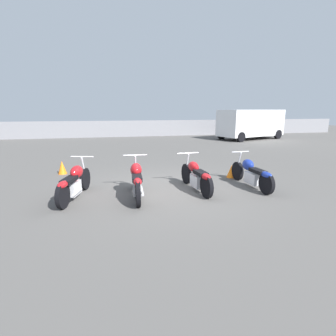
% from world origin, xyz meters
% --- Properties ---
extents(ground_plane, '(60.00, 60.00, 0.00)m').
position_xyz_m(ground_plane, '(0.00, 0.00, 0.00)').
color(ground_plane, '#514F4C').
extents(fence_back, '(40.00, 0.04, 1.34)m').
position_xyz_m(fence_back, '(0.00, 15.15, 0.67)').
color(fence_back, gray).
rests_on(fence_back, ground_plane).
extents(motorcycle_slot_0, '(0.81, 2.06, 0.99)m').
position_xyz_m(motorcycle_slot_0, '(-2.49, -0.26, 0.43)').
color(motorcycle_slot_0, black).
rests_on(motorcycle_slot_0, ground_plane).
extents(motorcycle_slot_1, '(0.65, 2.05, 1.03)m').
position_xyz_m(motorcycle_slot_1, '(-0.92, -0.54, 0.46)').
color(motorcycle_slot_1, black).
rests_on(motorcycle_slot_1, ground_plane).
extents(motorcycle_slot_2, '(0.68, 2.04, 0.98)m').
position_xyz_m(motorcycle_slot_2, '(0.77, -0.32, 0.42)').
color(motorcycle_slot_2, black).
rests_on(motorcycle_slot_2, ground_plane).
extents(motorcycle_slot_3, '(0.58, 2.12, 0.96)m').
position_xyz_m(motorcycle_slot_3, '(2.48, -0.35, 0.41)').
color(motorcycle_slot_3, black).
rests_on(motorcycle_slot_3, ground_plane).
extents(parked_van, '(5.60, 3.58, 2.22)m').
position_xyz_m(parked_van, '(9.12, 11.28, 1.23)').
color(parked_van, white).
rests_on(parked_van, ground_plane).
extents(traffic_cone_near, '(0.30, 0.30, 0.47)m').
position_xyz_m(traffic_cone_near, '(-3.23, 2.60, 0.23)').
color(traffic_cone_near, orange).
rests_on(traffic_cone_near, ground_plane).
extents(traffic_cone_far, '(0.32, 0.32, 0.42)m').
position_xyz_m(traffic_cone_far, '(2.41, 0.81, 0.21)').
color(traffic_cone_far, orange).
rests_on(traffic_cone_far, ground_plane).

